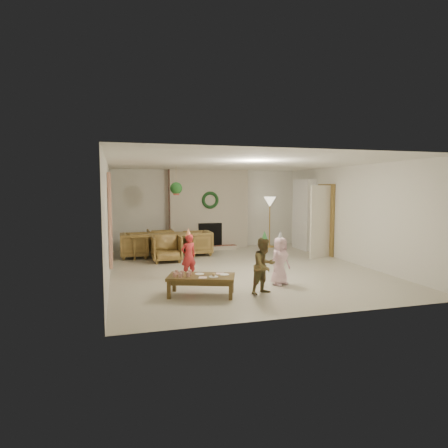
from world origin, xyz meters
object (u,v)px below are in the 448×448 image
object	(u,v)px
dining_chair_right	(198,243)
child_plaid	(264,266)
dining_chair_near	(167,248)
dining_table	(163,245)
child_red	(189,256)
dining_chair_far	(160,240)
coffee_table_top	(201,277)
child_pink	(280,261)
dining_chair_left	(135,245)

from	to	relation	value
dining_chair_right	child_plaid	world-z (taller)	child_plaid
dining_chair_near	dining_chair_right	bearing A→B (deg)	38.66
dining_table	child_red	bearing A→B (deg)	-85.46
dining_chair_near	dining_chair_far	xyz separation A→B (m)	(-0.00, 1.58, 0.00)
dining_chair_far	dining_chair_right	xyz separation A→B (m)	(0.99, -0.79, 0.00)
dining_table	child_plaid	distance (m)	4.54
dining_chair_far	child_plaid	xyz separation A→B (m)	(1.33, -5.13, 0.17)
dining_chair_near	child_plaid	world-z (taller)	child_plaid
dining_table	child_red	size ratio (longest dim) A/B	1.89
dining_chair_right	coffee_table_top	distance (m)	4.21
dining_chair_right	child_plaid	size ratio (longest dim) A/B	0.74
dining_table	coffee_table_top	world-z (taller)	dining_table
dining_chair_right	coffee_table_top	xyz separation A→B (m)	(-0.79, -4.14, -0.01)
dining_chair_right	child_plaid	distance (m)	4.35
dining_chair_right	child_pink	bearing A→B (deg)	13.25
coffee_table_top	dining_chair_far	bearing A→B (deg)	111.59
coffee_table_top	dining_chair_near	bearing A→B (deg)	112.68
dining_chair_near	child_pink	distance (m)	3.54
child_pink	coffee_table_top	bearing A→B (deg)	168.70
child_plaid	dining_table	bearing A→B (deg)	82.86
coffee_table_top	child_red	size ratio (longest dim) A/B	1.25
dining_chair_near	child_plaid	distance (m)	3.79
dining_chair_far	dining_chair_right	size ratio (longest dim) A/B	1.00
dining_chair_left	child_plaid	size ratio (longest dim) A/B	0.74
coffee_table_top	child_plaid	distance (m)	1.16
child_red	child_pink	bearing A→B (deg)	130.95
dining_table	child_red	xyz separation A→B (m)	(0.22, -2.76, 0.16)
dining_table	coffee_table_top	xyz separation A→B (m)	(0.20, -4.14, 0.02)
dining_table	coffee_table_top	bearing A→B (deg)	-87.26
dining_chair_left	coffee_table_top	xyz separation A→B (m)	(0.99, -4.14, -0.01)
dining_table	child_red	world-z (taller)	child_red
dining_chair_left	dining_chair_right	size ratio (longest dim) A/B	1.00
dining_chair_near	child_red	distance (m)	1.98
dining_chair_far	child_pink	size ratio (longest dim) A/B	0.80
dining_chair_near	child_red	bearing A→B (deg)	-83.65
child_pink	dining_chair_near	bearing A→B (deg)	99.01
dining_chair_near	dining_chair_far	distance (m)	1.58
dining_chair_far	coffee_table_top	size ratio (longest dim) A/B	0.65
dining_table	dining_chair_far	size ratio (longest dim) A/B	2.34
dining_chair_right	child_red	size ratio (longest dim) A/B	0.81
dining_table	dining_chair_left	size ratio (longest dim) A/B	2.34
dining_chair_far	child_pink	distance (m)	4.95
dining_chair_far	dining_chair_left	xyz separation A→B (m)	(-0.79, -0.79, 0.00)
dining_chair_far	coffee_table_top	xyz separation A→B (m)	(0.20, -4.93, -0.01)
coffee_table_top	child_pink	world-z (taller)	child_pink
dining_chair_far	coffee_table_top	distance (m)	4.93
child_plaid	child_red	bearing A→B (deg)	100.85
dining_table	child_plaid	world-z (taller)	child_plaid
child_plaid	child_pink	size ratio (longest dim) A/B	1.08
dining_table	child_pink	bearing A→B (deg)	-63.60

